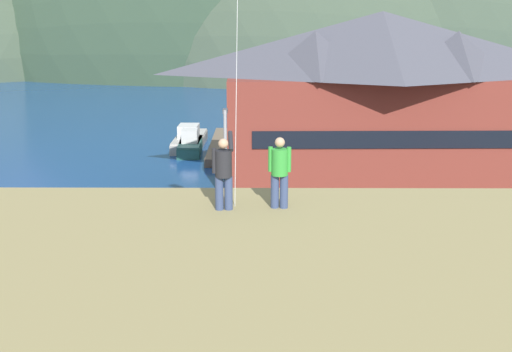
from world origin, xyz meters
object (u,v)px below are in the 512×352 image
Objects in this scene: moored_boat_outer_mooring at (266,134)px; parked_car_mid_row_near at (484,252)px; parked_car_front_row_end at (44,241)px; parking_light_pole at (226,166)px; wharf_dock at (229,146)px; moored_boat_inner_slip at (190,140)px; person_companion at (280,170)px; person_kite_flyer at (224,171)px; harbor_lodge at (379,97)px; moored_boat_wharfside at (190,145)px; parked_car_back_row_left at (307,252)px.

parked_car_mid_row_near is at bearing -72.35° from moored_boat_outer_mooring.
parked_car_mid_row_near is (21.03, -1.25, 0.00)m from parked_car_front_row_end.
parking_light_pole is (-12.27, 4.20, 3.07)m from parked_car_mid_row_near.
parked_car_mid_row_near is at bearing -18.88° from parking_light_pole.
parked_car_front_row_end is at bearing -106.31° from wharf_dock.
moored_boat_outer_mooring is at bearing 107.65° from parked_car_mid_row_near.
moored_boat_inner_slip reaches higher than wharf_dock.
person_companion is (-0.06, -44.50, 7.53)m from moored_boat_outer_mooring.
person_companion is (2.26, -17.42, 4.11)m from parking_light_pole.
moored_boat_inner_slip is (-3.60, 0.85, 0.37)m from wharf_dock.
person_kite_flyer is (0.93, -17.57, 4.13)m from parking_light_pole.
parked_car_mid_row_near is (2.42, -15.03, -5.32)m from harbor_lodge.
moored_boat_wharfside is 3.45× the size of person_companion.
moored_boat_wharfside is (-3.27, -1.55, 0.37)m from wharf_dock.
harbor_lodge is at bearing -43.27° from moored_boat_inner_slip.
parked_car_back_row_left is at bearing -79.85° from wharf_dock.
parked_car_mid_row_near is 13.33m from parking_light_pole.
moored_boat_outer_mooring is (3.31, 3.51, 0.37)m from wharf_dock.
person_companion is at bearing -127.13° from parked_car_mid_row_near.
parked_car_back_row_left and parked_car_mid_row_near have the same top height.
parked_car_back_row_left and parked_car_front_row_end have the same top height.
parked_car_front_row_end is (-12.76, 1.40, 0.00)m from parked_car_back_row_left.
moored_boat_wharfside reaches higher than wharf_dock.
moored_boat_outer_mooring is 27.40m from parking_light_pole.
moored_boat_inner_slip is (-6.91, -2.66, -0.00)m from moored_boat_outer_mooring.
parking_light_pole is (-2.32, -27.08, 3.41)m from moored_boat_outer_mooring.
parking_light_pole is (4.59, -24.43, 3.41)m from moored_boat_inner_slip.
person_kite_flyer is at bearing -103.11° from parked_car_back_row_left.
person_companion reaches higher than parked_car_mid_row_near.
person_kite_flyer is at bearing -82.54° from moored_boat_wharfside.
moored_boat_outer_mooring is 31.48m from parked_car_back_row_left.
parked_car_back_row_left is 15.02m from person_companion.
parked_car_front_row_end is (-18.61, -13.78, -5.32)m from harbor_lodge.
person_kite_flyer reaches higher than parked_car_mid_row_near.
moored_boat_inner_slip is 1.83× the size of parked_car_front_row_end.
parked_car_back_row_left is at bearing -86.93° from moored_boat_outer_mooring.
wharf_dock is at bearing 92.41° from parking_light_pole.
parked_car_front_row_end is at bearing 173.75° from parked_car_back_row_left.
person_kite_flyer reaches higher than moored_boat_inner_slip.
parked_car_back_row_left is at bearing -6.25° from parked_car_front_row_end.
moored_boat_wharfside is 22.70m from parking_light_pole.
parking_light_pole is at bearing 93.01° from person_kite_flyer.
person_companion is at bearing -82.60° from parking_light_pole.
person_companion reaches higher than parked_car_front_row_end.
wharf_dock is 41.95m from person_kite_flyer.
harbor_lodge reaches higher than parked_car_mid_row_near.
parking_light_pole is 3.77× the size of person_kite_flyer.
moored_boat_inner_slip is 1.11× the size of parking_light_pole.
harbor_lodge is 23.76m from parked_car_front_row_end.
harbor_lodge is at bearing 74.97° from person_companion.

